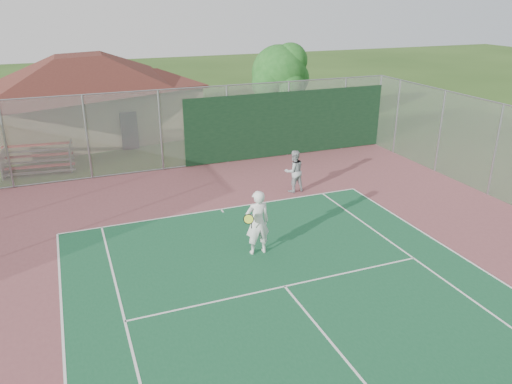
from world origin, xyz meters
TOP-DOWN VIEW (x-y plane):
  - back_fence at (2.11, 16.98)m, footprint 20.08×0.11m
  - side_fence_right at (10.00, 12.50)m, footprint 0.08×9.00m
  - clubhouse at (-3.63, 24.36)m, footprint 12.93×9.69m
  - bleachers at (-6.03, 18.89)m, footprint 2.94×1.91m
  - tree at (6.37, 20.98)m, footprint 3.49×3.30m
  - player_white_front at (0.02, 8.39)m, footprint 0.92×0.66m
  - player_grey_back at (3.18, 12.53)m, footprint 0.83×0.66m

SIDE VIEW (x-z plane):
  - bleachers at x=-6.03m, z-range 0.03..1.09m
  - player_grey_back at x=3.18m, z-range 0.00..1.65m
  - player_white_front at x=0.02m, z-range 0.00..1.97m
  - back_fence at x=2.11m, z-range -0.09..3.43m
  - side_fence_right at x=10.00m, z-range 0.00..3.50m
  - clubhouse at x=-3.63m, z-range 0.04..5.13m
  - tree at x=6.37m, z-range 0.77..5.63m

